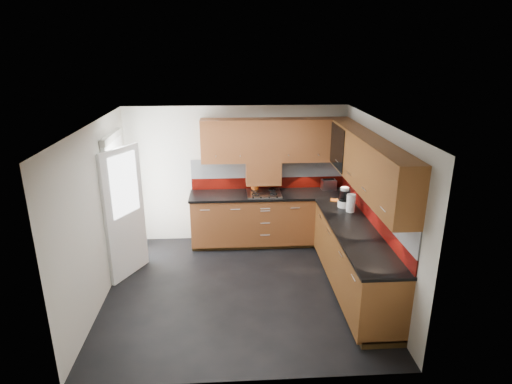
{
  "coord_description": "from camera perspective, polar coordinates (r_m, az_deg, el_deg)",
  "views": [
    {
      "loc": [
        -0.12,
        -5.41,
        3.34
      ],
      "look_at": [
        0.26,
        0.65,
        1.26
      ],
      "focal_mm": 30.0,
      "sensor_mm": 36.0,
      "label": 1
    }
  ],
  "objects": [
    {
      "name": "toaster",
      "position": [
        7.64,
        9.66,
        0.99
      ],
      "size": [
        0.26,
        0.18,
        0.18
      ],
      "color": "silver",
      "rests_on": "countertop"
    },
    {
      "name": "gas_hob",
      "position": [
        7.3,
        1.07,
        -0.17
      ],
      "size": [
        0.58,
        0.51,
        0.05
      ],
      "color": "silver",
      "rests_on": "countertop"
    },
    {
      "name": "glass_cabinet",
      "position": [
        6.89,
        11.95,
        6.12
      ],
      "size": [
        0.32,
        0.8,
        0.66
      ],
      "color": "black",
      "rests_on": "room"
    },
    {
      "name": "food_processor",
      "position": [
        6.83,
        11.68,
        -0.79
      ],
      "size": [
        0.19,
        0.19,
        0.32
      ],
      "color": "white",
      "rests_on": "countertop"
    },
    {
      "name": "base_cabinets",
      "position": [
        6.88,
        6.71,
        -6.18
      ],
      "size": [
        2.7,
        3.2,
        0.95
      ],
      "color": "brown",
      "rests_on": "room"
    },
    {
      "name": "room",
      "position": [
        5.72,
        -2.2,
        0.09
      ],
      "size": [
        4.0,
        3.8,
        2.64
      ],
      "color": "black"
    },
    {
      "name": "upper_cabinets",
      "position": [
        6.51,
        8.5,
        5.35
      ],
      "size": [
        2.5,
        3.2,
        0.72
      ],
      "color": "brown",
      "rests_on": "room"
    },
    {
      "name": "paper_towel",
      "position": [
        6.66,
        12.53,
        -1.44
      ],
      "size": [
        0.16,
        0.16,
        0.28
      ],
      "primitive_type": "cylinder",
      "rotation": [
        0.0,
        0.0,
        0.27
      ],
      "color": "white",
      "rests_on": "countertop"
    },
    {
      "name": "orange_cloth",
      "position": [
        7.13,
        10.44,
        -1.06
      ],
      "size": [
        0.16,
        0.15,
        0.01
      ],
      "primitive_type": "cube",
      "rotation": [
        0.0,
        0.0,
        -0.28
      ],
      "color": "orange",
      "rests_on": "countertop"
    },
    {
      "name": "back_door",
      "position": [
        6.78,
        -17.54,
        -1.91
      ],
      "size": [
        0.42,
        1.19,
        2.04
      ],
      "color": "white",
      "rests_on": "room"
    },
    {
      "name": "countertop",
      "position": [
        6.68,
        6.77,
        -2.49
      ],
      "size": [
        2.72,
        3.22,
        0.04
      ],
      "color": "black",
      "rests_on": "base_cabinets"
    },
    {
      "name": "extractor_hood",
      "position": [
        7.36,
        0.98,
        2.64
      ],
      "size": [
        0.6,
        0.33,
        0.4
      ],
      "primitive_type": "cube",
      "color": "brown",
      "rests_on": "room"
    },
    {
      "name": "backsplash",
      "position": [
        6.83,
        8.38,
        0.51
      ],
      "size": [
        2.7,
        3.2,
        0.54
      ],
      "color": "maroon",
      "rests_on": "countertop"
    },
    {
      "name": "utensil_pot",
      "position": [
        7.43,
        -0.16,
        0.89
      ],
      "size": [
        0.13,
        0.13,
        0.48
      ],
      "color": "#CA5313",
      "rests_on": "countertop"
    }
  ]
}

